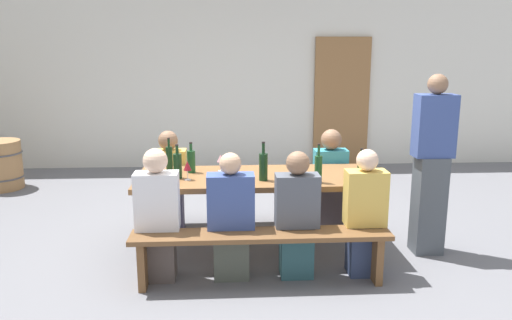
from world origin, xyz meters
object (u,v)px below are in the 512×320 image
(seated_guest_near_1, at_px, (231,220))
(seated_guest_near_2, at_px, (297,218))
(wine_bottle_0, at_px, (318,168))
(seated_guest_far_0, at_px, (170,184))
(seated_guest_far_1, at_px, (330,181))
(bench_near, at_px, (261,243))
(wine_glass_3, at_px, (187,166))
(wine_glass_0, at_px, (221,159))
(wine_bottle_1, at_px, (169,158))
(wine_bottle_4, at_px, (191,161))
(wine_bottle_2, at_px, (263,166))
(tasting_table, at_px, (256,183))
(wine_bottle_5, at_px, (361,170))
(standing_host, at_px, (431,169))
(bench_far, at_px, (252,193))
(wooden_door, at_px, (341,103))
(wine_glass_2, at_px, (232,173))
(wine_bottle_3, at_px, (178,165))
(seated_guest_near_0, at_px, (158,218))
(wine_glass_1, at_px, (370,168))
(wine_barrel, at_px, (0,165))
(seated_guest_near_3, at_px, (365,216))

(seated_guest_near_1, xyz_separation_m, seated_guest_near_2, (0.56, 0.00, 0.01))
(wine_bottle_0, xyz_separation_m, seated_guest_far_0, (-1.43, 0.87, -0.36))
(wine_bottle_0, height_order, seated_guest_far_1, wine_bottle_0)
(bench_near, distance_m, wine_glass_3, 1.02)
(wine_glass_0, relative_size, seated_guest_far_1, 0.16)
(wine_bottle_1, distance_m, seated_guest_far_0, 0.51)
(wine_bottle_0, xyz_separation_m, wine_bottle_4, (-1.16, 0.44, -0.02))
(bench_near, height_order, wine_bottle_1, wine_bottle_1)
(wine_bottle_2, distance_m, seated_guest_far_1, 1.15)
(wine_glass_3, bearing_deg, tasting_table, 11.84)
(wine_bottle_5, height_order, wine_glass_3, wine_bottle_5)
(wine_bottle_2, relative_size, wine_glass_3, 2.00)
(wine_bottle_0, distance_m, seated_guest_far_0, 1.71)
(bench_near, bearing_deg, standing_host, 19.78)
(bench_far, distance_m, wine_bottle_5, 1.50)
(wooden_door, bearing_deg, standing_host, -89.56)
(wine_glass_2, distance_m, seated_guest_far_1, 1.45)
(wine_bottle_3, height_order, seated_guest_near_0, seated_guest_near_0)
(wine_bottle_1, relative_size, wine_bottle_3, 1.04)
(wine_bottle_2, relative_size, wine_glass_2, 2.18)
(wine_glass_0, height_order, wine_glass_2, wine_glass_0)
(wine_glass_1, relative_size, standing_host, 0.09)
(wine_glass_0, distance_m, seated_guest_near_2, 1.07)
(seated_guest_far_1, bearing_deg, bench_near, -32.39)
(tasting_table, height_order, wine_bottle_0, wine_bottle_0)
(seated_guest_near_2, bearing_deg, wine_barrel, 51.45)
(bench_far, relative_size, seated_guest_far_0, 1.96)
(wine_bottle_5, bearing_deg, bench_near, -157.02)
(wooden_door, bearing_deg, seated_guest_near_3, -99.72)
(wine_bottle_2, distance_m, seated_guest_near_1, 0.62)
(seated_guest_near_1, bearing_deg, wine_bottle_4, 26.81)
(wine_bottle_1, height_order, wine_glass_1, wine_bottle_1)
(wine_bottle_2, bearing_deg, bench_near, -95.85)
(bench_near, relative_size, seated_guest_near_3, 1.93)
(wine_bottle_3, height_order, seated_guest_near_1, seated_guest_near_1)
(wine_glass_1, bearing_deg, wine_bottle_5, -131.86)
(wine_glass_1, relative_size, seated_guest_near_0, 0.14)
(seated_guest_near_1, bearing_deg, seated_guest_near_3, -90.00)
(wine_bottle_1, xyz_separation_m, wine_bottle_4, (0.22, -0.06, -0.01))
(wine_bottle_1, distance_m, wine_bottle_2, 0.98)
(wine_bottle_0, bearing_deg, seated_guest_far_1, 71.44)
(seated_guest_far_1, relative_size, wine_barrel, 1.61)
(wine_bottle_0, height_order, wine_barrel, wine_bottle_0)
(wine_bottle_5, relative_size, wine_barrel, 0.47)
(wine_bottle_3, height_order, seated_guest_far_1, seated_guest_far_1)
(bench_far, bearing_deg, wine_bottle_5, -49.73)
(wine_bottle_4, relative_size, wine_glass_3, 1.67)
(tasting_table, distance_m, seated_guest_near_2, 0.68)
(bench_far, height_order, seated_guest_near_3, seated_guest_near_3)
(standing_host, bearing_deg, wine_bottle_5, 15.54)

